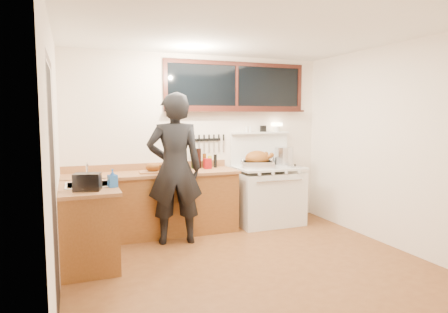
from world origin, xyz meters
name	(u,v)px	position (x,y,z in m)	size (l,w,h in m)	color
ground_plane	(246,263)	(0.00, 0.00, -0.01)	(4.00, 3.50, 0.02)	brown
room_shell	(247,120)	(0.00, 0.00, 1.65)	(4.10, 3.60, 2.65)	white
counter_back	(153,204)	(-0.80, 1.45, 0.45)	(2.44, 0.64, 1.00)	brown
counter_left	(88,225)	(-1.70, 0.62, 0.45)	(0.64, 1.09, 0.90)	brown
sink_unit	(88,190)	(-1.68, 0.70, 0.85)	(0.50, 0.45, 0.37)	white
vintage_stove	(268,194)	(1.00, 1.41, 0.47)	(1.02, 0.74, 1.57)	white
back_window	(237,91)	(0.60, 1.72, 2.06)	(2.32, 0.13, 0.77)	black
left_doorway	(54,190)	(-1.99, -0.55, 1.09)	(0.02, 1.04, 2.17)	black
knife_strip	(208,140)	(0.12, 1.73, 1.31)	(0.52, 0.03, 0.28)	black
man	(175,169)	(-0.58, 1.02, 0.99)	(0.79, 0.58, 1.99)	black
soap_bottle	(113,178)	(-1.43, 0.46, 1.00)	(0.11, 0.11, 0.21)	blue
toaster	(87,182)	(-1.70, 0.35, 0.99)	(0.31, 0.25, 0.19)	black
cutting_board	(154,169)	(-0.78, 1.43, 0.95)	(0.41, 0.32, 0.14)	#98643C
roast_turkey	(258,161)	(0.80, 1.37, 1.00)	(0.57, 0.49, 0.26)	silver
stockpot	(284,156)	(1.37, 1.57, 1.04)	(0.40, 0.40, 0.28)	silver
saucepan	(269,161)	(1.13, 1.64, 0.96)	(0.19, 0.29, 0.12)	silver
pot_lid	(295,166)	(1.38, 1.23, 0.91)	(0.25, 0.25, 0.04)	silver
coffee_tin	(208,164)	(0.04, 1.52, 0.98)	(0.11, 0.09, 0.16)	maroon
pitcher	(183,164)	(-0.32, 1.56, 0.98)	(0.09, 0.09, 0.15)	white
bottle_cluster	(202,160)	(-0.01, 1.63, 1.03)	(0.41, 0.07, 0.30)	black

